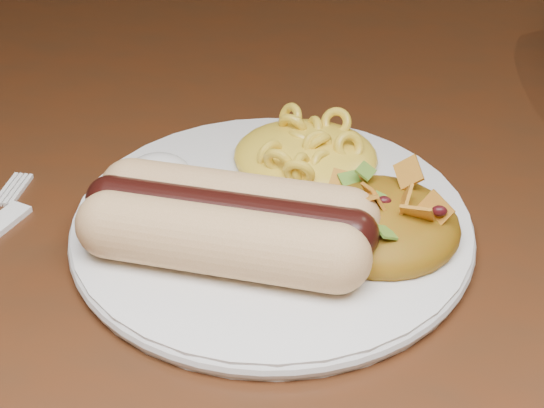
# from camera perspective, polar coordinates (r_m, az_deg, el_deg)

# --- Properties ---
(table) EXTENTS (1.60, 0.90, 0.75)m
(table) POSITION_cam_1_polar(r_m,az_deg,el_deg) (0.61, 6.13, -6.84)
(table) COLOR #441E0D
(table) RESTS_ON floor
(plate) EXTENTS (0.30, 0.30, 0.01)m
(plate) POSITION_cam_1_polar(r_m,az_deg,el_deg) (0.51, 0.00, -1.49)
(plate) COLOR white
(plate) RESTS_ON table
(hotdog) EXTENTS (0.14, 0.08, 0.04)m
(hotdog) POSITION_cam_1_polar(r_m,az_deg,el_deg) (0.47, -2.99, -1.18)
(hotdog) COLOR #F3C194
(hotdog) RESTS_ON plate
(mac_and_cheese) EXTENTS (0.11, 0.11, 0.04)m
(mac_and_cheese) POSITION_cam_1_polar(r_m,az_deg,el_deg) (0.55, 2.35, 4.55)
(mac_and_cheese) COLOR yellow
(mac_and_cheese) RESTS_ON plate
(sour_cream) EXTENTS (0.05, 0.05, 0.03)m
(sour_cream) POSITION_cam_1_polar(r_m,az_deg,el_deg) (0.53, -7.87, 2.29)
(sour_cream) COLOR white
(sour_cream) RESTS_ON plate
(taco_salad) EXTENTS (0.10, 0.09, 0.04)m
(taco_salad) POSITION_cam_1_polar(r_m,az_deg,el_deg) (0.49, 7.41, -0.53)
(taco_salad) COLOR #B42F0A
(taco_salad) RESTS_ON plate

